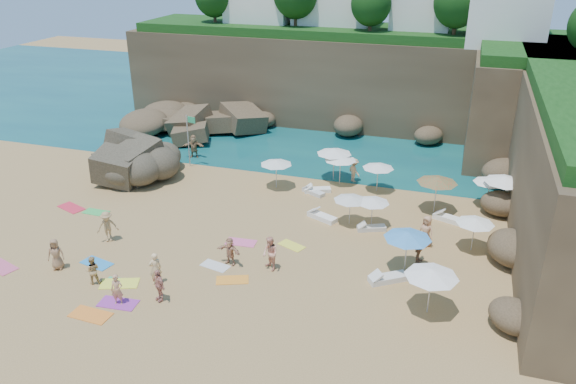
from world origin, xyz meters
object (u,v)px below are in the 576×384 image
(rock_outcrop, at_px, (164,176))
(person_stand_5, at_px, (194,146))
(flag_pole, at_px, (189,134))
(parasol_0, at_px, (334,151))
(lounger_0, at_px, (317,190))
(person_stand_2, at_px, (354,170))
(person_stand_4, at_px, (426,231))
(parasol_2, at_px, (340,158))
(person_stand_3, at_px, (419,248))
(person_stand_6, at_px, (155,269))
(person_stand_0, at_px, (117,290))
(parasol_1, at_px, (378,166))
(person_stand_1, at_px, (93,270))

(rock_outcrop, height_order, person_stand_5, person_stand_5)
(flag_pole, distance_m, parasol_0, 11.06)
(lounger_0, relative_size, person_stand_2, 1.05)
(person_stand_5, bearing_deg, parasol_0, -18.66)
(person_stand_2, relative_size, person_stand_4, 0.94)
(parasol_2, relative_size, person_stand_3, 1.34)
(flag_pole, height_order, person_stand_6, flag_pole)
(person_stand_0, distance_m, person_stand_3, 15.71)
(parasol_2, distance_m, person_stand_4, 9.89)
(parasol_1, bearing_deg, flag_pole, 179.03)
(rock_outcrop, distance_m, parasol_1, 15.73)
(parasol_0, relative_size, person_stand_3, 1.51)
(person_stand_0, height_order, person_stand_5, person_stand_5)
(parasol_2, bearing_deg, person_stand_0, -111.33)
(person_stand_0, bearing_deg, lounger_0, 56.20)
(parasol_1, xyz_separation_m, person_stand_1, (-11.80, -15.82, -1.11))
(parasol_1, relative_size, person_stand_6, 1.23)
(parasol_0, height_order, parasol_2, parasol_0)
(person_stand_1, bearing_deg, lounger_0, -144.42)
(flag_pole, distance_m, person_stand_6, 16.22)
(parasol_0, distance_m, person_stand_5, 11.83)
(parasol_0, bearing_deg, parasol_1, -17.86)
(parasol_2, height_order, person_stand_0, parasol_2)
(rock_outcrop, height_order, person_stand_6, person_stand_6)
(parasol_0, distance_m, person_stand_4, 10.75)
(parasol_1, height_order, parasol_2, parasol_2)
(parasol_0, distance_m, person_stand_3, 12.11)
(person_stand_2, bearing_deg, person_stand_3, 162.56)
(rock_outcrop, relative_size, parasol_2, 3.12)
(parasol_1, xyz_separation_m, parasol_2, (-2.76, 0.49, 0.08))
(parasol_2, distance_m, person_stand_5, 12.47)
(flag_pole, xyz_separation_m, parasol_1, (14.38, -0.24, -0.73))
(person_stand_5, bearing_deg, person_stand_0, -87.56)
(person_stand_0, xyz_separation_m, person_stand_4, (13.50, 10.26, 0.12))
(person_stand_3, bearing_deg, person_stand_6, 131.91)
(parasol_1, bearing_deg, person_stand_0, -119.43)
(parasol_1, height_order, person_stand_0, parasol_1)
(flag_pole, xyz_separation_m, person_stand_1, (2.58, -16.06, -1.84))
(flag_pole, xyz_separation_m, parasol_2, (11.62, 0.25, -0.65))
(parasol_2, xyz_separation_m, person_stand_1, (-9.04, -16.31, -1.19))
(parasol_0, relative_size, lounger_0, 1.38)
(lounger_0, distance_m, person_stand_3, 10.52)
(person_stand_6, bearing_deg, person_stand_1, -28.98)
(person_stand_0, bearing_deg, person_stand_3, 18.40)
(parasol_2, bearing_deg, person_stand_1, -119.00)
(person_stand_6, bearing_deg, parasol_0, -154.86)
(person_stand_1, distance_m, person_stand_4, 18.14)
(rock_outcrop, height_order, person_stand_2, person_stand_2)
(rock_outcrop, height_order, person_stand_1, person_stand_1)
(person_stand_2, height_order, person_stand_3, person_stand_2)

